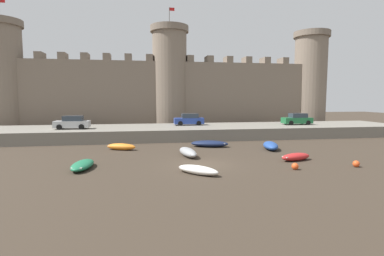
% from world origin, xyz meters
% --- Properties ---
extents(ground_plane, '(160.00, 160.00, 0.00)m').
position_xyz_m(ground_plane, '(0.00, 0.00, 0.00)').
color(ground_plane, '#382D23').
extents(quay_road, '(62.82, 10.00, 1.46)m').
position_xyz_m(quay_road, '(0.00, 16.86, 0.73)').
color(quay_road, slate).
rests_on(quay_road, ground).
extents(castle, '(57.09, 6.27, 19.95)m').
position_xyz_m(castle, '(-0.00, 27.49, 7.15)').
color(castle, '#7A6B5B').
rests_on(castle, ground).
extents(rowboat_near_channel_right, '(1.76, 3.64, 0.58)m').
position_xyz_m(rowboat_near_channel_right, '(-9.13, 0.08, 0.31)').
color(rowboat_near_channel_right, '#1E6B47').
rests_on(rowboat_near_channel_right, ground).
extents(rowboat_midflat_left, '(1.66, 3.78, 0.76)m').
position_xyz_m(rowboat_midflat_left, '(-0.68, 3.52, 0.40)').
color(rowboat_midflat_left, gray).
rests_on(rowboat_midflat_left, ground).
extents(rowboat_foreground_left, '(3.05, 1.80, 0.64)m').
position_xyz_m(rowboat_foreground_left, '(7.99, 0.19, 0.33)').
color(rowboat_foreground_left, red).
rests_on(rowboat_foreground_left, ground).
extents(rowboat_midflat_centre, '(4.28, 2.73, 0.69)m').
position_xyz_m(rowboat_midflat_centre, '(2.43, 8.31, 0.36)').
color(rowboat_midflat_centre, '#141E3D').
rests_on(rowboat_midflat_centre, ground).
extents(rowboat_midflat_right, '(3.21, 2.10, 0.67)m').
position_xyz_m(rowboat_midflat_right, '(-6.83, 7.92, 0.35)').
color(rowboat_midflat_right, orange).
rests_on(rowboat_midflat_right, ground).
extents(rowboat_foreground_right, '(3.00, 2.94, 0.60)m').
position_xyz_m(rowboat_foreground_right, '(-0.97, -2.87, 0.32)').
color(rowboat_foreground_right, silver).
rests_on(rowboat_foreground_right, ground).
extents(rowboat_foreground_centre, '(2.24, 3.74, 0.79)m').
position_xyz_m(rowboat_foreground_centre, '(8.22, 5.70, 0.41)').
color(rowboat_foreground_centre, '#234793').
rests_on(rowboat_foreground_centre, ground).
extents(mooring_buoy_mid_mud, '(0.50, 0.50, 0.50)m').
position_xyz_m(mooring_buoy_mid_mud, '(11.32, -2.79, 0.25)').
color(mooring_buoy_mid_mud, '#E04C1E').
rests_on(mooring_buoy_mid_mud, ground).
extents(mooring_buoy_near_channel, '(0.50, 0.50, 0.50)m').
position_xyz_m(mooring_buoy_near_channel, '(6.31, -2.78, 0.25)').
color(mooring_buoy_near_channel, '#E04C1E').
rests_on(mooring_buoy_near_channel, ground).
extents(car_quay_east, '(4.14, 1.95, 1.62)m').
position_xyz_m(car_quay_east, '(1.81, 18.41, 2.24)').
color(car_quay_east, '#263F99').
rests_on(car_quay_east, quay_road).
extents(car_quay_centre_east, '(4.14, 1.95, 1.62)m').
position_xyz_m(car_quay_centre_east, '(-13.11, 15.59, 2.24)').
color(car_quay_centre_east, '#B2B5B7').
rests_on(car_quay_centre_east, quay_road).
extents(car_quay_west, '(4.14, 1.95, 1.62)m').
position_xyz_m(car_quay_west, '(17.10, 16.60, 2.24)').
color(car_quay_west, '#1E6638').
rests_on(car_quay_west, quay_road).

